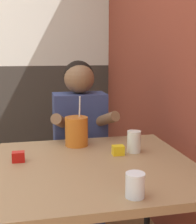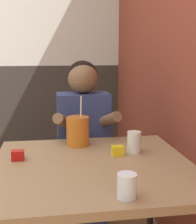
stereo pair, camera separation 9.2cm
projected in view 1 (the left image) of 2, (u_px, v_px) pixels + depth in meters
brick_wall_right at (150, 38)px, 2.31m from camera, size 0.08×4.29×2.70m
main_table at (96, 177)px, 1.49m from camera, size 0.95×0.90×0.72m
person_seated at (80, 147)px, 2.08m from camera, size 0.42×0.40×1.19m
cocktail_pitcher at (77, 131)px, 1.76m from camera, size 0.13×0.13×0.28m
glass_near_pitcher at (135, 185)px, 1.14m from camera, size 0.07×0.07×0.09m
glass_center at (134, 142)px, 1.65m from camera, size 0.07×0.07×0.11m
condiment_ketchup at (18, 157)px, 1.51m from camera, size 0.06×0.04×0.05m
condiment_mustard at (118, 150)px, 1.61m from camera, size 0.06×0.04×0.05m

